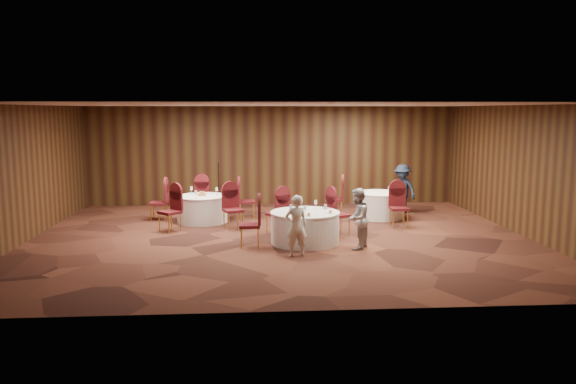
{
  "coord_description": "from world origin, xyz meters",
  "views": [
    {
      "loc": [
        -0.74,
        -13.28,
        3.08
      ],
      "look_at": [
        0.2,
        0.2,
        1.1
      ],
      "focal_mm": 35.0,
      "sensor_mm": 36.0,
      "label": 1
    }
  ],
  "objects": [
    {
      "name": "table_left",
      "position": [
        -2.04,
        2.12,
        0.38
      ],
      "size": [
        1.4,
        1.4,
        0.74
      ],
      "color": "white",
      "rests_on": "ground"
    },
    {
      "name": "chairs_right",
      "position": [
        2.49,
        1.97,
        0.5
      ],
      "size": [
        2.04,
        2.19,
        1.0
      ],
      "color": "#3E0C0D",
      "rests_on": "ground"
    },
    {
      "name": "ground",
      "position": [
        0.0,
        0.0,
        0.0
      ],
      "size": [
        12.0,
        12.0,
        0.0
      ],
      "primitive_type": "plane",
      "color": "black",
      "rests_on": "ground"
    },
    {
      "name": "man_c",
      "position": [
        3.85,
        3.11,
        0.73
      ],
      "size": [
        1.0,
        1.08,
        1.46
      ],
      "primitive_type": "imported",
      "rotation": [
        0.0,
        0.0,
        5.36
      ],
      "color": "black",
      "rests_on": "ground"
    },
    {
      "name": "mic_stand",
      "position": [
        -1.65,
        3.52,
        0.44
      ],
      "size": [
        0.24,
        0.24,
        1.52
      ],
      "color": "black",
      "rests_on": "ground"
    },
    {
      "name": "room_shell",
      "position": [
        0.0,
        0.0,
        1.96
      ],
      "size": [
        12.0,
        12.0,
        12.0
      ],
      "color": "silver",
      "rests_on": "ground"
    },
    {
      "name": "woman_b",
      "position": [
        1.65,
        -1.17,
        0.68
      ],
      "size": [
        0.78,
        0.83,
        1.37
      ],
      "primitive_type": "imported",
      "rotation": [
        0.0,
        0.0,
        4.21
      ],
      "color": "#B5B4B9",
      "rests_on": "ground"
    },
    {
      "name": "woman_a",
      "position": [
        0.24,
        -1.71,
        0.66
      ],
      "size": [
        0.53,
        0.4,
        1.32
      ],
      "primitive_type": "imported",
      "rotation": [
        0.0,
        0.0,
        3.32
      ],
      "color": "silver",
      "rests_on": "ground"
    },
    {
      "name": "tabletop_left",
      "position": [
        -2.05,
        2.11,
        0.82
      ],
      "size": [
        0.79,
        0.87,
        0.22
      ],
      "color": "silver",
      "rests_on": "table_left"
    },
    {
      "name": "table_main",
      "position": [
        0.54,
        -0.54,
        0.38
      ],
      "size": [
        1.61,
        1.61,
        0.74
      ],
      "color": "white",
      "rests_on": "ground"
    },
    {
      "name": "table_right",
      "position": [
        3.02,
        2.38,
        0.38
      ],
      "size": [
        1.37,
        1.37,
        0.74
      ],
      "color": "white",
      "rests_on": "ground"
    },
    {
      "name": "tabletop_right",
      "position": [
        3.2,
        2.09,
        0.9
      ],
      "size": [
        0.08,
        0.08,
        0.22
      ],
      "color": "silver",
      "rests_on": "table_right"
    },
    {
      "name": "chairs_main",
      "position": [
        0.23,
        0.03,
        0.5
      ],
      "size": [
        2.82,
        1.98,
        1.0
      ],
      "color": "#3E0C0D",
      "rests_on": "ground"
    },
    {
      "name": "tabletop_main",
      "position": [
        0.77,
        -0.69,
        0.84
      ],
      "size": [
        1.01,
        1.06,
        0.22
      ],
      "color": "silver",
      "rests_on": "table_main"
    },
    {
      "name": "chairs_left",
      "position": [
        -2.02,
        2.12,
        0.5
      ],
      "size": [
        3.01,
        3.04,
        1.0
      ],
      "color": "#3E0C0D",
      "rests_on": "ground"
    }
  ]
}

